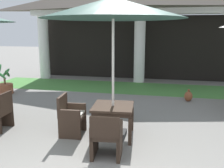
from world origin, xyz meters
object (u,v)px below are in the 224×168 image
potted_palm_left_edge (5,86)px  terracotta_urn (188,96)px  patio_table_mid_left (113,110)px  patio_chair_mid_left_west (71,116)px  patio_umbrella_mid_left (113,9)px  patio_chair_mid_left_south (107,136)px

potted_palm_left_edge → terracotta_urn: bearing=3.3°
patio_table_mid_left → patio_chair_mid_left_west: size_ratio=1.03×
patio_umbrella_mid_left → patio_chair_mid_left_south: patio_umbrella_mid_left is taller
patio_chair_mid_left_west → patio_chair_mid_left_south: bearing=45.1°
patio_umbrella_mid_left → terracotta_urn: size_ratio=7.29×
patio_table_mid_left → terracotta_urn: size_ratio=2.25×
patio_chair_mid_left_south → terracotta_urn: patio_chair_mid_left_south is taller
patio_chair_mid_left_south → patio_chair_mid_left_west: 1.33m
patio_umbrella_mid_left → terracotta_urn: patio_umbrella_mid_left is taller
patio_chair_mid_left_south → potted_palm_left_edge: size_ratio=0.77×
patio_table_mid_left → patio_umbrella_mid_left: (-0.00, -0.00, 2.10)m
patio_chair_mid_left_south → patio_chair_mid_left_west: (-1.02, 0.86, 0.01)m
patio_table_mid_left → patio_chair_mid_left_south: 0.96m
patio_table_mid_left → potted_palm_left_edge: 5.52m
potted_palm_left_edge → patio_chair_mid_left_west: bearing=-38.7°
patio_umbrella_mid_left → patio_chair_mid_left_west: size_ratio=3.33×
patio_chair_mid_left_west → potted_palm_left_edge: potted_palm_left_edge is taller
patio_table_mid_left → patio_chair_mid_left_west: patio_chair_mid_left_west is taller
patio_table_mid_left → patio_chair_mid_left_south: patio_chair_mid_left_south is taller
potted_palm_left_edge → terracotta_urn: 6.52m
patio_umbrella_mid_left → terracotta_urn: bearing=60.8°
terracotta_urn → potted_palm_left_edge: bearing=-176.7°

